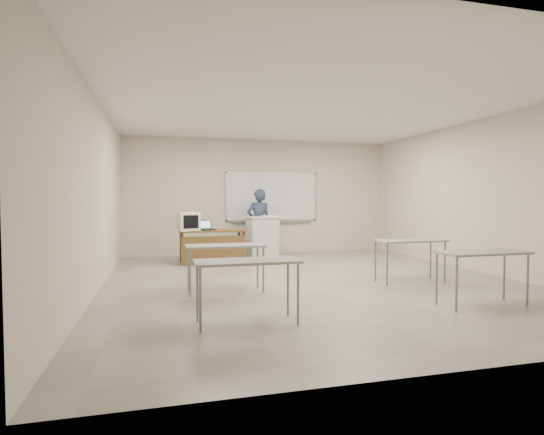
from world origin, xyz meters
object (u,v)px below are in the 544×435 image
object	(u,v)px
laptop	(208,228)
keyboard	(270,216)
whiteboard	(272,197)
presenter	(259,223)
instructor_desk	(213,239)
crt_monitor	(187,221)
mouse	(220,228)
podium	(262,237)

from	to	relation	value
laptop	keyboard	bearing A→B (deg)	-10.39
whiteboard	presenter	xyz separation A→B (m)	(-0.48, -0.52, -0.64)
instructor_desk	crt_monitor	distance (m)	0.68
crt_monitor	keyboard	xyz separation A→B (m)	(1.95, 0.37, 0.08)
instructor_desk	keyboard	bearing A→B (deg)	14.56
laptop	mouse	size ratio (longest dim) A/B	2.91
laptop	presenter	xyz separation A→B (m)	(1.38, 0.98, 0.04)
whiteboard	keyboard	bearing A→B (deg)	-107.29
laptop	mouse	world-z (taller)	laptop
laptop	mouse	distance (m)	0.35
mouse	instructor_desk	bearing A→B (deg)	-143.42
whiteboard	podium	bearing A→B (deg)	-116.47
whiteboard	crt_monitor	bearing A→B (deg)	-147.06
crt_monitor	laptop	distance (m)	0.47
whiteboard	keyboard	distance (m)	1.26
keyboard	presenter	world-z (taller)	presenter
keyboard	podium	bearing A→B (deg)	134.66
laptop	keyboard	size ratio (longest dim) A/B	0.73
laptop	presenter	distance (m)	1.69
crt_monitor	keyboard	bearing A→B (deg)	-3.53
laptop	instructor_desk	bearing A→B (deg)	-15.56
whiteboard	mouse	xyz separation A→B (m)	(-1.55, -1.32, -0.71)
mouse	keyboard	bearing A→B (deg)	6.74
keyboard	presenter	size ratio (longest dim) A/B	0.24
keyboard	instructor_desk	bearing A→B (deg)	-172.47
crt_monitor	mouse	distance (m)	0.79
instructor_desk	presenter	xyz separation A→B (m)	(1.28, 0.96, 0.30)
mouse	keyboard	distance (m)	1.25
crt_monitor	podium	bearing A→B (deg)	0.94
whiteboard	podium	size ratio (longest dim) A/B	2.44
whiteboard	crt_monitor	size ratio (longest dim) A/B	5.07
mouse	laptop	bearing A→B (deg)	-151.84
podium	keyboard	size ratio (longest dim) A/B	2.51
whiteboard	presenter	world-z (taller)	whiteboard
instructor_desk	laptop	world-z (taller)	laptop
whiteboard	keyboard	size ratio (longest dim) A/B	6.12
instructor_desk	mouse	xyz separation A→B (m)	(0.20, 0.16, 0.22)
presenter	whiteboard	bearing A→B (deg)	-135.77
whiteboard	laptop	xyz separation A→B (m)	(-1.85, -1.50, -0.68)
crt_monitor	presenter	distance (m)	2.07
crt_monitor	laptop	bearing A→B (deg)	-14.52
podium	crt_monitor	distance (m)	1.92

